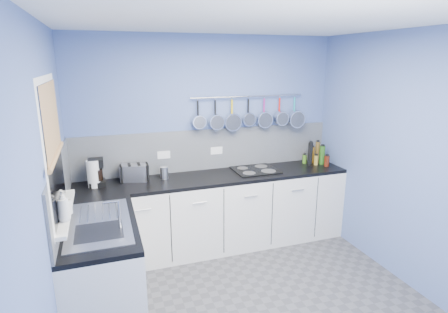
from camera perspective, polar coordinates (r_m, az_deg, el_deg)
floor at (r=3.66m, az=4.91°, el=-22.42°), size 3.20×3.00×0.02m
ceiling at (r=2.93m, az=6.06°, el=20.78°), size 3.20×3.00×0.02m
wall_back at (r=4.44m, az=-2.56°, el=2.44°), size 3.20×0.02×2.50m
wall_front at (r=1.92m, az=24.99°, el=-16.51°), size 3.20×0.02×2.50m
wall_left at (r=2.85m, az=-25.87°, el=-6.29°), size 0.02×3.00×2.50m
wall_right at (r=3.99m, az=27.06°, el=-0.64°), size 0.02×3.00×2.50m
backsplash_back at (r=4.44m, az=-2.47°, el=1.12°), size 3.20×0.02×0.50m
backsplash_left at (r=3.44m, az=-24.23°, el=-4.35°), size 0.02×1.80×0.50m
cabinet_run_back at (r=4.41m, az=-1.29°, el=-8.86°), size 3.20×0.60×0.86m
worktop_back at (r=4.25m, az=-1.32°, el=-3.29°), size 3.20×0.60×0.04m
cabinet_run_left at (r=3.45m, az=-18.36°, el=-16.97°), size 0.60×1.20×0.86m
worktop_left at (r=3.24m, az=-19.01°, el=-10.16°), size 0.60×1.20×0.04m
window_frame at (r=3.04m, az=-25.24°, el=1.02°), size 0.01×1.00×1.10m
window_glass at (r=3.04m, az=-25.14°, el=1.03°), size 0.01×0.90×1.00m
bamboo_blind at (r=3.00m, az=-25.46°, el=5.21°), size 0.01×0.90×0.55m
window_sill at (r=3.19m, az=-23.77°, el=-7.95°), size 0.10×0.98×0.03m
sink_unit at (r=3.23m, az=-19.05°, el=-9.77°), size 0.50×0.95×0.01m
mixer_tap at (r=3.01m, az=-16.16°, el=-8.71°), size 0.12×0.08×0.26m
socket_left at (r=4.31m, az=-9.43°, el=0.25°), size 0.15×0.01×0.09m
socket_right at (r=4.46m, az=-1.18°, el=0.93°), size 0.15×0.01×0.09m
pot_rail at (r=4.46m, az=3.84°, el=9.39°), size 1.45×0.02×0.02m
soap_bottle_a at (r=2.94m, az=-23.96°, el=-7.08°), size 0.12×0.12×0.24m
soap_bottle_b at (r=3.05m, az=-23.74°, el=-6.93°), size 0.10×0.10×0.17m
paper_towel at (r=4.07m, az=-19.83°, el=-2.57°), size 0.13×0.13×0.29m
coffee_maker at (r=4.11m, az=-19.39°, el=-2.38°), size 0.16×0.18×0.29m
toaster at (r=4.17m, az=-13.89°, el=-2.47°), size 0.32×0.24×0.18m
canister at (r=4.18m, az=-9.37°, el=-2.53°), size 0.11×0.11×0.14m
hob at (r=4.46m, az=4.94°, el=-2.13°), size 0.52×0.46×0.01m
pan_0 at (r=4.27m, az=-4.10°, el=6.77°), size 0.16×0.10×0.35m
pan_1 at (r=4.33m, az=-1.37°, el=6.76°), size 0.18×0.11×0.37m
pan_2 at (r=4.40m, az=1.28°, el=6.68°), size 0.22×0.08×0.41m
pan_3 at (r=4.48m, az=3.84°, el=7.09°), size 0.17×0.07×0.36m
pan_4 at (r=4.56m, az=6.31°, el=6.96°), size 0.20×0.08×0.39m
pan_5 at (r=4.65m, az=8.70°, el=7.21°), size 0.18×0.13×0.37m
pan_6 at (r=4.76m, az=10.97°, el=7.01°), size 0.22×0.13×0.41m
condiment_0 at (r=4.91m, az=14.45°, el=0.65°), size 0.06×0.06×0.28m
condiment_1 at (r=4.89m, az=13.71°, el=0.24°), size 0.06×0.06×0.21m
condiment_2 at (r=4.85m, az=12.53°, el=-0.40°), size 0.05×0.05×0.11m
condiment_3 at (r=4.86m, az=15.15°, el=0.23°), size 0.07×0.07×0.24m
condiment_4 at (r=4.81m, az=14.26°, el=-0.55°), size 0.06×0.06×0.12m
condiment_5 at (r=4.76m, az=13.39°, el=0.41°), size 0.06×0.06×0.30m
condiment_6 at (r=4.79m, az=15.84°, el=-0.69°), size 0.07×0.07×0.13m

